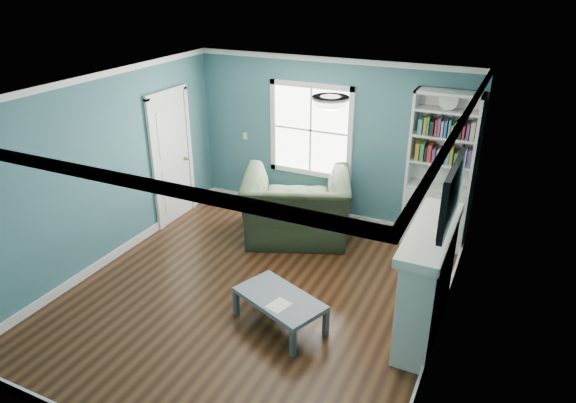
% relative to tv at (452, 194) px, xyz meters
% --- Properties ---
extents(floor, '(5.00, 5.00, 0.00)m').
position_rel_tv_xyz_m(floor, '(-2.20, -0.20, -1.72)').
color(floor, black).
rests_on(floor, ground).
extents(room_walls, '(5.00, 5.00, 5.00)m').
position_rel_tv_xyz_m(room_walls, '(-2.20, -0.20, -0.14)').
color(room_walls, '#3D757B').
rests_on(room_walls, ground).
extents(trim, '(4.50, 5.00, 2.60)m').
position_rel_tv_xyz_m(trim, '(-2.20, -0.20, -0.49)').
color(trim, white).
rests_on(trim, ground).
extents(window, '(1.40, 0.06, 1.50)m').
position_rel_tv_xyz_m(window, '(-2.50, 2.29, -0.27)').
color(window, white).
rests_on(window, room_walls).
extents(bookshelf, '(0.90, 0.35, 2.31)m').
position_rel_tv_xyz_m(bookshelf, '(-0.43, 2.10, -0.80)').
color(bookshelf, silver).
rests_on(bookshelf, ground).
extents(fireplace, '(0.44, 1.58, 1.30)m').
position_rel_tv_xyz_m(fireplace, '(-0.12, 0.00, -1.09)').
color(fireplace, black).
rests_on(fireplace, ground).
extents(tv, '(0.06, 1.10, 0.65)m').
position_rel_tv_xyz_m(tv, '(0.00, 0.00, 0.00)').
color(tv, black).
rests_on(tv, fireplace).
extents(door, '(0.12, 0.98, 2.17)m').
position_rel_tv_xyz_m(door, '(-4.42, 1.20, -0.65)').
color(door, silver).
rests_on(door, ground).
extents(ceiling_fixture, '(0.38, 0.38, 0.15)m').
position_rel_tv_xyz_m(ceiling_fixture, '(-1.30, -0.10, 0.82)').
color(ceiling_fixture, white).
rests_on(ceiling_fixture, room_walls).
extents(light_switch, '(0.08, 0.01, 0.12)m').
position_rel_tv_xyz_m(light_switch, '(-3.70, 2.28, -0.52)').
color(light_switch, white).
rests_on(light_switch, room_walls).
extents(recliner, '(1.82, 1.52, 1.36)m').
position_rel_tv_xyz_m(recliner, '(-2.34, 1.40, -1.05)').
color(recliner, black).
rests_on(recliner, ground).
extents(coffee_table, '(1.18, 0.92, 0.38)m').
position_rel_tv_xyz_m(coffee_table, '(-1.64, -0.61, -1.40)').
color(coffee_table, '#434A51').
rests_on(coffee_table, ground).
extents(paper_sheet, '(0.26, 0.29, 0.00)m').
position_rel_tv_xyz_m(paper_sheet, '(-1.58, -0.76, -1.35)').
color(paper_sheet, white).
rests_on(paper_sheet, coffee_table).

